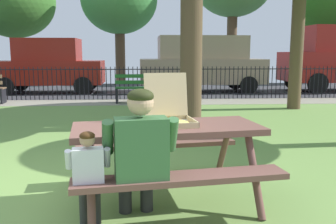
% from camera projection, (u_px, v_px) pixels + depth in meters
% --- Properties ---
extents(ground, '(28.00, 12.01, 0.02)m').
position_uv_depth(ground, '(85.00, 147.00, 5.84)').
color(ground, olive).
extents(cobblestone_walkway, '(28.00, 1.40, 0.01)m').
position_uv_depth(cobblestone_walkway, '(114.00, 102.00, 11.07)').
color(cobblestone_walkway, gray).
extents(street_asphalt, '(28.00, 6.14, 0.01)m').
position_uv_depth(street_asphalt, '(122.00, 90.00, 14.79)').
color(street_asphalt, '#38383D').
extents(picnic_table_foreground, '(2.00, 1.73, 0.79)m').
position_uv_depth(picnic_table_foreground, '(167.00, 143.00, 3.60)').
color(picnic_table_foreground, brown).
rests_on(picnic_table_foreground, ground).
extents(pizza_box_open, '(0.52, 0.57, 0.49)m').
position_uv_depth(pizza_box_open, '(169.00, 114.00, 3.65)').
color(pizza_box_open, tan).
rests_on(pizza_box_open, picnic_table_foreground).
extents(adult_at_table, '(0.63, 0.63, 1.19)m').
position_uv_depth(adult_at_table, '(140.00, 152.00, 3.04)').
color(adult_at_table, '#252525').
rests_on(adult_at_table, ground).
extents(child_at_table, '(0.36, 0.36, 0.87)m').
position_uv_depth(child_at_table, '(89.00, 172.00, 2.95)').
color(child_at_table, '#2C2C2C').
rests_on(child_at_table, ground).
extents(iron_fence_streetside, '(21.49, 0.03, 1.04)m').
position_uv_depth(iron_fence_streetside, '(115.00, 83.00, 11.68)').
color(iron_fence_streetside, black).
rests_on(iron_fence_streetside, ground).
extents(park_bench_center, '(1.61, 0.49, 0.85)m').
position_uv_depth(park_bench_center, '(143.00, 89.00, 10.92)').
color(park_bench_center, '#246126').
rests_on(park_bench_center, ground).
extents(parked_car_left, '(3.93, 1.89, 1.98)m').
position_uv_depth(parked_car_left, '(49.00, 65.00, 13.52)').
color(parked_car_left, maroon).
rests_on(parked_car_left, ground).
extents(parked_car_center, '(4.65, 2.05, 2.08)m').
position_uv_depth(parked_car_center, '(202.00, 63.00, 13.83)').
color(parked_car_center, gray).
rests_on(parked_car_center, ground).
extents(far_tree_midleft, '(3.83, 3.83, 5.61)m').
position_uv_depth(far_tree_midleft, '(14.00, 1.00, 17.41)').
color(far_tree_midleft, brown).
rests_on(far_tree_midleft, ground).
extents(far_tree_center, '(3.67, 3.67, 5.66)m').
position_uv_depth(far_tree_center, '(119.00, 0.00, 17.68)').
color(far_tree_center, brown).
rests_on(far_tree_center, ground).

